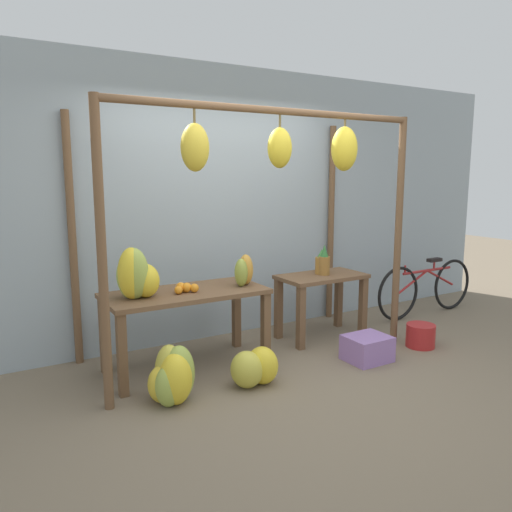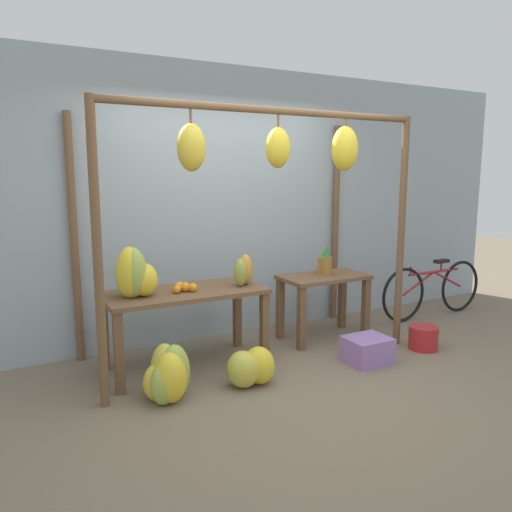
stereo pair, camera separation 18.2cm
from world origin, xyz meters
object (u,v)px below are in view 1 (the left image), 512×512
object	(u,v)px
banana_pile_ground_right	(255,367)
papaya_pile	(244,271)
fruit_crate_white	(367,348)
blue_bucket	(421,336)
banana_pile_on_table	(135,276)
parked_bicycle	(426,287)
banana_pile_ground_left	(172,378)
pineapple_cluster	(323,263)
orange_pile	(185,288)

from	to	relation	value
banana_pile_ground_right	papaya_pile	distance (m)	0.92
fruit_crate_white	blue_bucket	world-z (taller)	fruit_crate_white
blue_bucket	papaya_pile	world-z (taller)	papaya_pile
banana_pile_on_table	parked_bicycle	size ratio (longest dim) A/B	0.26
blue_bucket	banana_pile_ground_left	bearing A→B (deg)	177.68
fruit_crate_white	blue_bucket	distance (m)	0.72
banana_pile_ground_right	pineapple_cluster	bearing A→B (deg)	29.98
papaya_pile	banana_pile_on_table	bearing A→B (deg)	177.64
pineapple_cluster	blue_bucket	xyz separation A→B (m)	(0.65, -0.77, -0.68)
orange_pile	fruit_crate_white	distance (m)	1.77
banana_pile_ground_left	papaya_pile	world-z (taller)	papaya_pile
banana_pile_on_table	parked_bicycle	bearing A→B (deg)	1.90
banana_pile_on_table	parked_bicycle	world-z (taller)	banana_pile_on_table
fruit_crate_white	blue_bucket	bearing A→B (deg)	0.61
banana_pile_ground_right	fruit_crate_white	bearing A→B (deg)	-2.65
pineapple_cluster	banana_pile_ground_left	distance (m)	2.14
pineapple_cluster	fruit_crate_white	distance (m)	1.03
banana_pile_ground_left	blue_bucket	xyz separation A→B (m)	(2.59, -0.10, -0.08)
banana_pile_on_table	fruit_crate_white	world-z (taller)	banana_pile_on_table
banana_pile_on_table	orange_pile	size ratio (longest dim) A/B	1.98
pineapple_cluster	parked_bicycle	distance (m)	1.68
orange_pile	banana_pile_ground_right	size ratio (longest dim) A/B	0.44
pineapple_cluster	fruit_crate_white	size ratio (longest dim) A/B	0.81
banana_pile_ground_right	blue_bucket	xyz separation A→B (m)	(1.90, -0.05, -0.04)
orange_pile	parked_bicycle	world-z (taller)	orange_pile
banana_pile_ground_left	fruit_crate_white	xyz separation A→B (m)	(1.87, -0.11, -0.08)
banana_pile_on_table	blue_bucket	xyz separation A→B (m)	(2.68, -0.65, -0.78)
banana_pile_ground_left	fruit_crate_white	distance (m)	1.87
banana_pile_ground_left	banana_pile_ground_right	bearing A→B (deg)	-4.82
parked_bicycle	papaya_pile	size ratio (longest dim) A/B	5.69
banana_pile_ground_right	orange_pile	bearing A→B (deg)	120.95
blue_bucket	parked_bicycle	bearing A→B (deg)	38.70
orange_pile	fruit_crate_white	bearing A→B (deg)	-22.72
pineapple_cluster	fruit_crate_white	world-z (taller)	pineapple_cluster
pineapple_cluster	orange_pile	bearing A→B (deg)	-175.14
orange_pile	pineapple_cluster	size ratio (longest dim) A/B	0.68
parked_bicycle	papaya_pile	distance (m)	2.70
banana_pile_ground_right	parked_bicycle	size ratio (longest dim) A/B	0.31
banana_pile_on_table	banana_pile_ground_right	bearing A→B (deg)	-37.89
banana_pile_on_table	parked_bicycle	distance (m)	3.70
fruit_crate_white	parked_bicycle	bearing A→B (deg)	24.85
pineapple_cluster	parked_bicycle	size ratio (longest dim) A/B	0.20
papaya_pile	orange_pile	bearing A→B (deg)	178.11
banana_pile_ground_right	blue_bucket	distance (m)	1.90
parked_bicycle	banana_pile_ground_left	bearing A→B (deg)	-169.32
blue_bucket	papaya_pile	xyz separation A→B (m)	(-1.68, 0.61, 0.73)
banana_pile_on_table	fruit_crate_white	bearing A→B (deg)	-18.69
banana_pile_ground_right	blue_bucket	bearing A→B (deg)	-1.41
banana_pile_ground_right	banana_pile_on_table	bearing A→B (deg)	142.11
banana_pile_ground_left	blue_bucket	size ratio (longest dim) A/B	1.54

